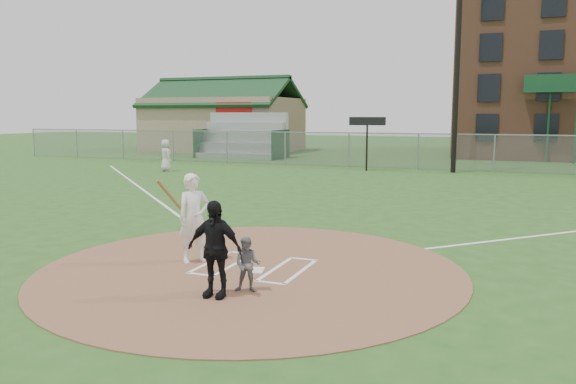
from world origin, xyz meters
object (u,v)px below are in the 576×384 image
(home_plate, at_px, (253,270))
(batter_at_plate, at_px, (194,218))
(catcher, at_px, (248,265))
(umpire, at_px, (214,249))
(ondeck_player, at_px, (166,155))

(home_plate, relative_size, batter_at_plate, 0.23)
(catcher, bearing_deg, umpire, -147.68)
(catcher, xyz_separation_m, batter_at_plate, (-1.88, 1.39, 0.45))
(home_plate, xyz_separation_m, umpire, (0.06, -1.63, 0.81))
(ondeck_player, bearing_deg, catcher, 160.64)
(batter_at_plate, bearing_deg, umpire, -50.98)
(umpire, distance_m, ondeck_player, 21.92)
(home_plate, height_order, umpire, umpire)
(home_plate, relative_size, catcher, 0.44)
(batter_at_plate, bearing_deg, home_plate, -7.62)
(catcher, xyz_separation_m, umpire, (-0.40, -0.43, 0.34))
(catcher, height_order, batter_at_plate, batter_at_plate)
(umpire, relative_size, batter_at_plate, 0.89)
(batter_at_plate, bearing_deg, catcher, -36.49)
(ondeck_player, height_order, batter_at_plate, batter_at_plate)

